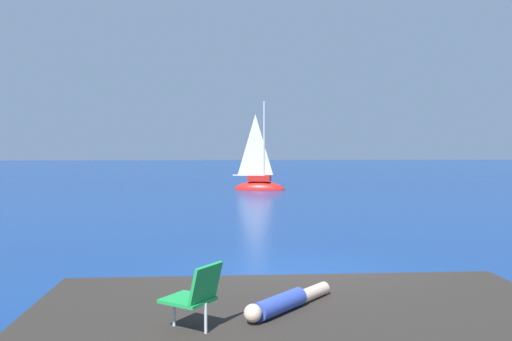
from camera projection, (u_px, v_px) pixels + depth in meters
ground_plane at (292, 279)px, 10.46m from camera, size 160.00×160.00×0.00m
shore_ledge at (300, 333)px, 6.74m from camera, size 7.09×4.02×0.52m
boulder_seaward at (295, 308)px, 8.62m from camera, size 0.83×0.74×0.48m
boulder_inland at (385, 308)px, 8.60m from camera, size 0.83×0.95×0.49m
sailboat_near at (259, 185)px, 30.99m from camera, size 3.16×1.72×5.72m
person_sunbather at (286, 302)px, 6.83m from camera, size 1.28×1.39×0.25m
beach_chair at (196, 293)px, 6.06m from camera, size 0.76×0.74×0.80m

